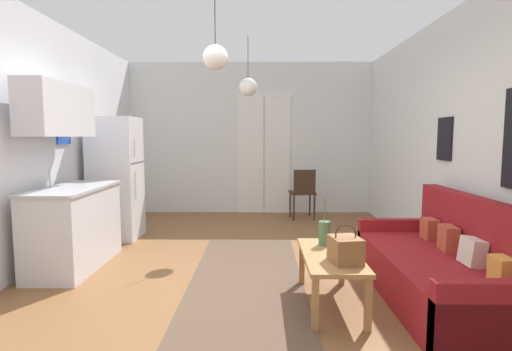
{
  "coord_description": "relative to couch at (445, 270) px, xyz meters",
  "views": [
    {
      "loc": [
        0.19,
        -3.65,
        1.45
      ],
      "look_at": [
        0.13,
        1.55,
        0.93
      ],
      "focal_mm": 27.79,
      "sensor_mm": 36.0,
      "label": 1
    }
  ],
  "objects": [
    {
      "name": "handbag",
      "position": [
        -0.94,
        -0.31,
        0.28
      ],
      "size": [
        0.26,
        0.3,
        0.31
      ],
      "color": "brown",
      "rests_on": "coffee_table"
    },
    {
      "name": "ground_plane",
      "position": [
        -1.81,
        0.26,
        -0.33
      ],
      "size": [
        5.11,
        8.21,
        0.1
      ],
      "primitive_type": "cube",
      "color": "brown"
    },
    {
      "name": "accent_chair",
      "position": [
        -0.88,
        3.45,
        0.23
      ],
      "size": [
        0.46,
        0.44,
        0.88
      ],
      "rotation": [
        0.0,
        0.0,
        3.25
      ],
      "color": "#382619",
      "rests_on": "ground_plane"
    },
    {
      "name": "bamboo_vase",
      "position": [
        -1.03,
        0.2,
        0.28
      ],
      "size": [
        0.11,
        0.11,
        0.44
      ],
      "color": "#47704C",
      "rests_on": "coffee_table"
    },
    {
      "name": "area_rug",
      "position": [
        -1.76,
        0.51,
        -0.27
      ],
      "size": [
        1.12,
        3.01,
        0.01
      ],
      "primitive_type": "cube",
      "color": "brown",
      "rests_on": "ground_plane"
    },
    {
      "name": "wall_back",
      "position": [
        -1.8,
        4.12,
        1.12
      ],
      "size": [
        4.71,
        0.13,
        2.81
      ],
      "color": "silver",
      "rests_on": "ground_plane"
    },
    {
      "name": "coffee_table",
      "position": [
        -1.02,
        -0.09,
        0.11
      ],
      "size": [
        0.47,
        1.03,
        0.45
      ],
      "color": "#A87542",
      "rests_on": "ground_plane"
    },
    {
      "name": "refrigerator",
      "position": [
        -3.66,
        2.15,
        0.58
      ],
      "size": [
        0.65,
        0.64,
        1.71
      ],
      "color": "white",
      "rests_on": "ground_plane"
    },
    {
      "name": "pendant_lamp_far",
      "position": [
        -1.79,
        2.2,
        1.85
      ],
      "size": [
        0.25,
        0.25,
        0.81
      ],
      "color": "black"
    },
    {
      "name": "kitchen_counter",
      "position": [
        -3.71,
        0.89,
        0.48
      ],
      "size": [
        0.6,
        1.31,
        2.01
      ],
      "color": "silver",
      "rests_on": "ground_plane"
    },
    {
      "name": "wall_right",
      "position": [
        0.5,
        0.26,
        1.13
      ],
      "size": [
        0.12,
        7.81,
        2.81
      ],
      "color": "silver",
      "rests_on": "ground_plane"
    },
    {
      "name": "couch",
      "position": [
        0.0,
        0.0,
        0.0
      ],
      "size": [
        0.86,
        1.99,
        0.92
      ],
      "color": "maroon",
      "rests_on": "ground_plane"
    },
    {
      "name": "pendant_lamp_near",
      "position": [
        -2.05,
        0.43,
        1.91
      ],
      "size": [
        0.24,
        0.24,
        0.74
      ],
      "color": "black"
    }
  ]
}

